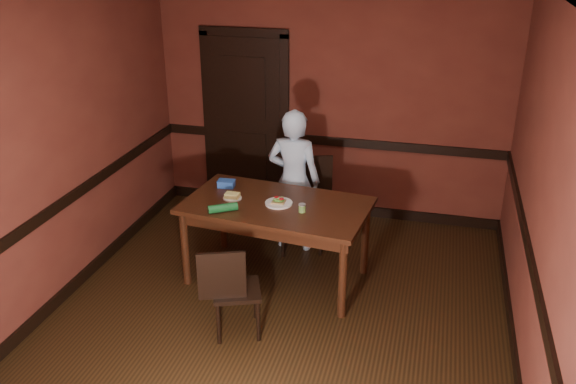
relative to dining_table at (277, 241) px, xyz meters
The scene contains 22 objects.
floor 0.76m from the dining_table, 73.55° to the right, with size 4.00×4.50×0.01m, color black.
ceiling 2.39m from the dining_table, 73.55° to the right, with size 4.00×4.50×0.01m, color white.
wall_back 1.90m from the dining_table, 83.67° to the left, with size 4.00×0.02×2.70m, color #57241A.
wall_front 3.02m from the dining_table, 86.38° to the right, with size 4.00×0.02×2.70m, color #57241A.
wall_left 2.14m from the dining_table, 161.34° to the right, with size 0.02×4.50×2.70m, color #57241A.
wall_right 2.46m from the dining_table, 15.72° to the right, with size 0.02×4.50×2.70m, color #57241A.
dado_back 1.71m from the dining_table, 83.62° to the left, with size 4.00×0.03×0.10m, color black.
dado_left 1.97m from the dining_table, 161.20° to the right, with size 0.03×4.50×0.10m, color black.
dado_right 2.31m from the dining_table, 15.83° to the right, with size 0.03×4.50×0.10m, color black.
baseboard_back 1.67m from the dining_table, 83.62° to the left, with size 4.00×0.03×0.12m, color black.
baseboard_left 1.94m from the dining_table, 161.20° to the right, with size 0.03×4.50×0.12m, color black.
baseboard_right 2.28m from the dining_table, 15.83° to the right, with size 0.03×4.50×0.12m, color black.
door 1.93m from the dining_table, 117.06° to the left, with size 1.05×0.07×2.20m.
dining_table is the anchor object (origin of this frame).
chair_far 0.68m from the dining_table, 83.94° to the left, with size 0.46×0.46×0.98m, color black, non-canonical shape.
chair_near 0.91m from the dining_table, 95.91° to the right, with size 0.39×0.39×0.83m, color black, non-canonical shape.
person 0.77m from the dining_table, 90.02° to the left, with size 0.56×0.36×1.52m, color #A9CBE5.
sandwich_plate 0.42m from the dining_table, 13.63° to the right, with size 0.26×0.26×0.06m.
sauce_jar 0.53m from the dining_table, 23.52° to the right, with size 0.07×0.07×0.08m.
cheese_saucer 0.61m from the dining_table, behind, with size 0.18×0.18×0.06m.
food_tub 0.77m from the dining_table, 156.49° to the left, with size 0.18×0.13×0.07m.
wrapped_veg 0.68m from the dining_table, 145.09° to the right, with size 0.08×0.08×0.27m, color #145624.
Camera 1 is at (1.22, -4.37, 3.17)m, focal length 38.00 mm.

